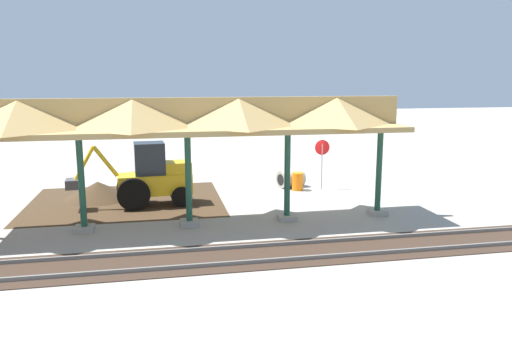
# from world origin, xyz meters

# --- Properties ---
(ground_plane) EXTENTS (120.00, 120.00, 0.00)m
(ground_plane) POSITION_xyz_m (0.00, 0.00, 0.00)
(ground_plane) COLOR #9E998E
(dirt_work_zone) EXTENTS (8.65, 7.00, 0.01)m
(dirt_work_zone) POSITION_xyz_m (8.53, -0.03, 0.00)
(dirt_work_zone) COLOR #42301E
(dirt_work_zone) RESTS_ON ground
(platform_canopy) EXTENTS (16.72, 3.20, 4.90)m
(platform_canopy) POSITION_xyz_m (5.92, 4.30, 4.17)
(platform_canopy) COLOR #9E998E
(platform_canopy) RESTS_ON ground
(rail_tracks) EXTENTS (60.00, 2.58, 0.15)m
(rail_tracks) POSITION_xyz_m (0.00, 8.07, 0.03)
(rail_tracks) COLOR slate
(rail_tracks) RESTS_ON ground
(stop_sign) EXTENTS (0.76, 0.06, 2.54)m
(stop_sign) POSITION_xyz_m (-1.08, -0.67, 1.84)
(stop_sign) COLOR gray
(stop_sign) RESTS_ON ground
(backhoe) EXTENTS (5.39, 1.90, 2.82)m
(backhoe) POSITION_xyz_m (7.36, 0.84, 1.26)
(backhoe) COLOR yellow
(backhoe) RESTS_ON ground
(dirt_mound) EXTENTS (6.19, 6.19, 1.63)m
(dirt_mound) POSITION_xyz_m (9.86, -0.88, 0.00)
(dirt_mound) COLOR #42301E
(dirt_mound) RESTS_ON ground
(concrete_pipe) EXTENTS (1.52, 1.29, 0.91)m
(concrete_pipe) POSITION_xyz_m (0.31, -1.51, 0.45)
(concrete_pipe) COLOR #9E9384
(concrete_pipe) RESTS_ON ground
(traffic_barrel) EXTENTS (0.56, 0.56, 0.90)m
(traffic_barrel) POSITION_xyz_m (0.16, -0.73, 0.45)
(traffic_barrel) COLOR orange
(traffic_barrel) RESTS_ON ground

